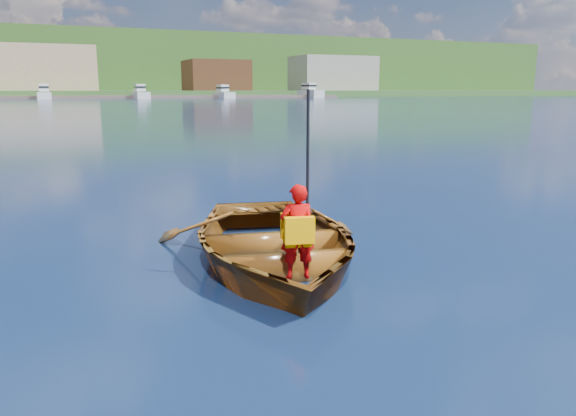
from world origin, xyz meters
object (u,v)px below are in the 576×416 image
Objects in this scene: child_paddler at (298,231)px; dock at (36,97)px; rowboat at (272,242)px; marina_yachts at (56,93)px.

child_paddler reaches higher than dock.
rowboat is 0.03× the size of marina_yachts.
rowboat is at bearing -89.63° from marina_yachts.
rowboat is at bearing -87.84° from dock.
child_paddler is 0.01× the size of dock.
dock is at bearing 134.52° from marina_yachts.
child_paddler is (-0.04, -0.91, 0.37)m from rowboat.
marina_yachts is at bearing 90.35° from child_paddler.
child_paddler is at bearing -92.57° from rowboat.
marina_yachts is at bearing -45.48° from dock.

